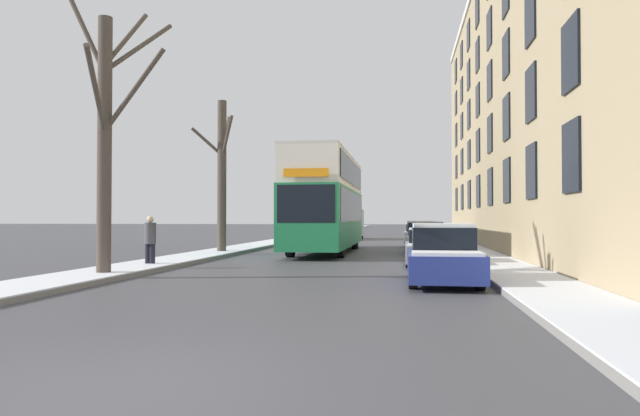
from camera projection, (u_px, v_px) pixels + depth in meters
The scene contains 14 objects.
ground_plane at pixel (125, 387), 5.42m from camera, with size 320.00×320.00×0.00m, color #424247.
sidewalk_left at pixel (323, 234), 58.67m from camera, with size 2.00×130.00×0.16m.
sidewalk_right at pixel (435, 234), 57.01m from camera, with size 2.00×130.00×0.16m.
terrace_facade_right at pixel (577, 95), 28.31m from camera, with size 9.10×39.74×15.54m.
bare_tree_left_0 at pixel (107, 128), 15.52m from camera, with size 3.44×4.72×8.57m.
bare_tree_left_1 at pixel (222, 172), 25.77m from camera, with size 2.09×3.28×6.95m.
double_decker_bus at pixel (327, 198), 27.20m from camera, with size 2.50×11.73×4.58m.
parked_car_0 at pixel (443, 256), 14.13m from camera, with size 1.71×3.96×1.49m.
parked_car_1 at pixel (432, 248), 19.74m from camera, with size 1.81×4.01×1.28m.
parked_car_2 at pixel (425, 239), 26.05m from camera, with size 1.79×4.57×1.48m.
parked_car_3 at pixel (421, 235), 32.09m from camera, with size 1.81×4.10×1.49m.
parked_car_4 at pixel (418, 234), 38.21m from camera, with size 1.87×4.48×1.28m.
oncoming_van at pixel (348, 223), 44.65m from camera, with size 2.07×5.49×2.34m.
pedestrian_left_sidewalk at pixel (150, 239), 18.45m from camera, with size 0.37×0.37×1.70m.
Camera 1 is at (2.64, -5.12, 1.61)m, focal length 32.00 mm.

